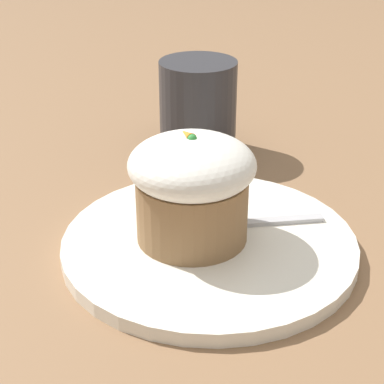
{
  "coord_description": "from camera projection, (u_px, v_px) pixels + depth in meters",
  "views": [
    {
      "loc": [
        -0.43,
        0.21,
        0.31
      ],
      "look_at": [
        0.01,
        0.01,
        0.06
      ],
      "focal_mm": 60.0,
      "sensor_mm": 36.0,
      "label": 1
    }
  ],
  "objects": [
    {
      "name": "spoon",
      "position": [
        221.0,
        225.0,
        0.57
      ],
      "size": [
        0.06,
        0.14,
        0.01
      ],
      "color": "#B7B7BC",
      "rests_on": "dessert_plate"
    },
    {
      "name": "ground_plane",
      "position": [
        209.0,
        250.0,
        0.57
      ],
      "size": [
        4.0,
        4.0,
        0.0
      ],
      "primitive_type": "plane",
      "color": "#846042"
    },
    {
      "name": "carrot_cake",
      "position": [
        192.0,
        186.0,
        0.54
      ],
      "size": [
        0.11,
        0.11,
        0.1
      ],
      "color": "olive",
      "rests_on": "dessert_plate"
    },
    {
      "name": "dessert_plate",
      "position": [
        209.0,
        244.0,
        0.56
      ],
      "size": [
        0.26,
        0.26,
        0.01
      ],
      "color": "white",
      "rests_on": "ground_plane"
    },
    {
      "name": "coffee_cup",
      "position": [
        197.0,
        106.0,
        0.74
      ],
      "size": [
        0.12,
        0.09,
        0.11
      ],
      "color": "#2D2D33",
      "rests_on": "ground_plane"
    }
  ]
}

